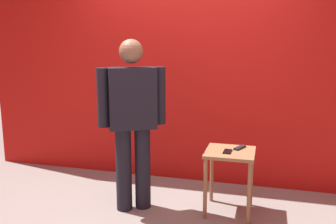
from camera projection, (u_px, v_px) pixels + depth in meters
name	position (u px, v px, depth m)	size (l,w,h in m)	color
back_wall_red	(186.00, 55.00, 4.13)	(5.03, 0.12, 2.92)	#B61612
standing_person	(132.00, 117.00, 3.42)	(0.61, 0.41, 1.63)	black
side_table	(230.00, 163.00, 3.42)	(0.45, 0.45, 0.60)	olive
cell_phone	(227.00, 151.00, 3.36)	(0.07, 0.14, 0.01)	black
tv_remote	(240.00, 148.00, 3.47)	(0.04, 0.17, 0.02)	black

